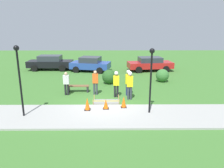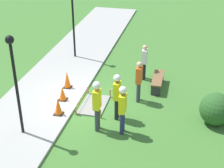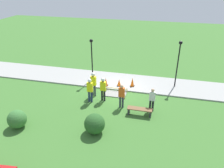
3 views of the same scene
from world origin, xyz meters
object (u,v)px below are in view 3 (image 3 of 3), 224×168
at_px(traffic_cone_sidewalk_edge, 106,82).
at_px(park_bench, 140,110).
at_px(worker_supervisor, 103,87).
at_px(lamppost_near, 92,54).
at_px(lamppost_far, 179,57).
at_px(bystander_in_orange_shirt, 122,95).
at_px(traffic_cone_far_patch, 119,83).
at_px(worker_trainee, 93,82).
at_px(worker_assistant, 90,88).
at_px(bystander_in_gray_shirt, 152,98).
at_px(traffic_cone_near_patch, 132,82).

bearing_deg(traffic_cone_sidewalk_edge, park_bench, 133.10).
distance_m(park_bench, worker_supervisor, 3.14).
distance_m(worker_supervisor, lamppost_near, 3.73).
distance_m(lamppost_near, lamppost_far, 6.86).
height_order(bystander_in_orange_shirt, lamppost_far, lamppost_far).
xyz_separation_m(traffic_cone_far_patch, worker_trainee, (1.55, 1.89, 0.79)).
distance_m(traffic_cone_far_patch, worker_trainee, 2.57).
bearing_deg(worker_supervisor, park_bench, 156.45).
distance_m(worker_assistant, bystander_in_gray_shirt, 4.35).
bearing_deg(lamppost_far, traffic_cone_far_patch, 12.34).
bearing_deg(bystander_in_orange_shirt, traffic_cone_sidewalk_edge, -56.20).
height_order(traffic_cone_near_patch, worker_assistant, worker_assistant).
bearing_deg(park_bench, traffic_cone_sidewalk_edge, -46.90).
bearing_deg(bystander_in_gray_shirt, worker_supervisor, -8.15).
bearing_deg(park_bench, worker_supervisor, -23.55).
xyz_separation_m(bystander_in_orange_shirt, bystander_in_gray_shirt, (-2.04, -0.08, -0.05)).
height_order(traffic_cone_sidewalk_edge, worker_assistant, worker_assistant).
bearing_deg(traffic_cone_near_patch, park_bench, 105.69).
bearing_deg(park_bench, traffic_cone_far_patch, -59.61).
xyz_separation_m(traffic_cone_near_patch, park_bench, (-1.07, 3.80, -0.12)).
xyz_separation_m(bystander_in_gray_shirt, lamppost_near, (5.27, -3.48, 1.52)).
height_order(traffic_cone_far_patch, bystander_in_orange_shirt, bystander_in_orange_shirt).
distance_m(traffic_cone_far_patch, bystander_in_orange_shirt, 3.14).
relative_size(traffic_cone_near_patch, worker_assistant, 0.41).
relative_size(park_bench, worker_assistant, 0.87).
height_order(bystander_in_gray_shirt, lamppost_far, lamppost_far).
relative_size(worker_assistant, lamppost_far, 0.49).
bearing_deg(traffic_cone_sidewalk_edge, lamppost_near, -30.08).
bearing_deg(worker_supervisor, traffic_cone_near_patch, -123.79).
xyz_separation_m(worker_trainee, bystander_in_orange_shirt, (-2.34, 1.09, -0.18)).
height_order(traffic_cone_near_patch, bystander_in_orange_shirt, bystander_in_orange_shirt).
distance_m(worker_supervisor, bystander_in_orange_shirt, 1.57).
height_order(worker_assistant, lamppost_near, lamppost_near).
relative_size(traffic_cone_far_patch, bystander_in_orange_shirt, 0.33).
bearing_deg(traffic_cone_far_patch, traffic_cone_near_patch, -170.53).
xyz_separation_m(traffic_cone_far_patch, park_bench, (-2.12, 3.62, -0.04)).
bearing_deg(lamppost_near, worker_supervisor, 120.70).
xyz_separation_m(traffic_cone_near_patch, traffic_cone_sidewalk_edge, (2.11, 0.40, -0.03)).
xyz_separation_m(traffic_cone_far_patch, bystander_in_orange_shirt, (-0.79, 2.98, 0.61)).
bearing_deg(bystander_in_gray_shirt, lamppost_far, -112.30).
relative_size(park_bench, bystander_in_orange_shirt, 0.92).
distance_m(worker_trainee, lamppost_near, 2.92).
height_order(bystander_in_orange_shirt, bystander_in_gray_shirt, bystander_in_orange_shirt).
relative_size(traffic_cone_near_patch, bystander_in_orange_shirt, 0.43).
relative_size(bystander_in_orange_shirt, bystander_in_gray_shirt, 1.05).
distance_m(worker_supervisor, lamppost_far, 6.27).
height_order(park_bench, bystander_in_orange_shirt, bystander_in_orange_shirt).
height_order(traffic_cone_far_patch, worker_supervisor, worker_supervisor).
bearing_deg(lamppost_far, worker_trainee, 25.59).
bearing_deg(traffic_cone_far_patch, worker_supervisor, 74.44).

